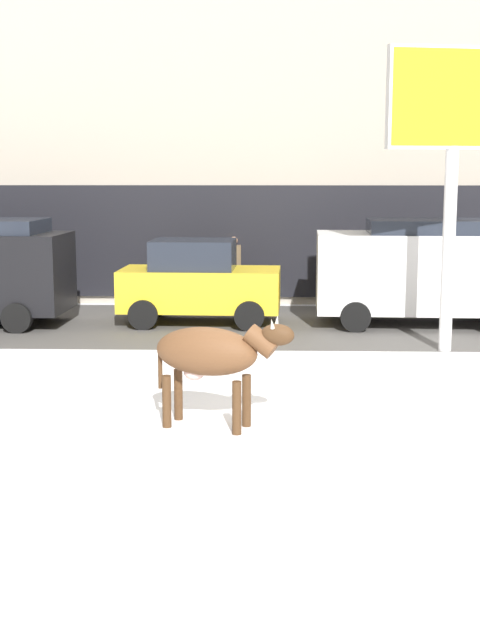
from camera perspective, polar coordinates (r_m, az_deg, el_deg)
ground_plane at (r=12.19m, az=1.51°, el=-6.34°), size 120.00×120.00×0.00m
road_strip at (r=19.40m, az=1.69°, el=-0.32°), size 60.00×5.60×0.01m
building_facade at (r=25.40m, az=1.84°, el=16.69°), size 44.00×6.10×13.00m
cow_brown at (r=11.52m, az=-1.86°, el=-2.20°), size 1.93×0.99×1.54m
billboard at (r=16.79m, az=13.67°, el=12.64°), size 2.51×0.69×5.56m
car_yellow_hatchback at (r=19.50m, az=-2.68°, el=2.47°), size 3.56×2.02×1.86m
car_white_van at (r=19.66m, az=11.82°, el=3.25°), size 4.66×2.24×2.32m
pedestrian_near_billboard at (r=22.30m, az=7.52°, el=3.17°), size 0.36×0.24×1.73m
pedestrian_far_left at (r=22.21m, az=-0.40°, el=3.23°), size 0.36×0.24×1.73m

